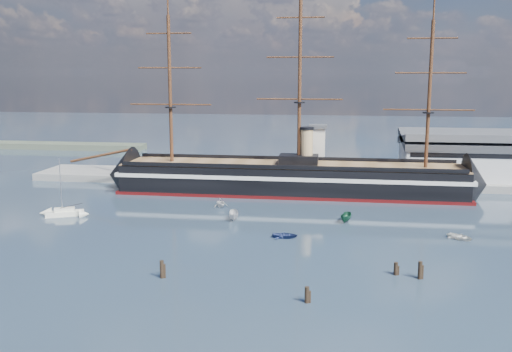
# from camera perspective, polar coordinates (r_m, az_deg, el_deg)

# --- Properties ---
(ground) EXTENTS (600.00, 600.00, 0.00)m
(ground) POSITION_cam_1_polar(r_m,az_deg,el_deg) (130.37, 4.23, -3.61)
(ground) COLOR #2B3544
(ground) RESTS_ON ground
(quay) EXTENTS (180.00, 18.00, 2.00)m
(quay) POSITION_cam_1_polar(r_m,az_deg,el_deg) (165.27, 8.58, -0.72)
(quay) COLOR slate
(quay) RESTS_ON ground
(quay_tower) EXTENTS (5.00, 5.00, 15.00)m
(quay_tower) POSITION_cam_1_polar(r_m,az_deg,el_deg) (160.82, 6.18, 2.56)
(quay_tower) COLOR silver
(quay_tower) RESTS_ON ground
(warship) EXTENTS (112.89, 16.41, 53.94)m
(warship) POSITION_cam_1_polar(r_m,az_deg,el_deg) (149.42, 2.83, -0.21)
(warship) COLOR black
(warship) RESTS_ON ground
(sailboat) EXTENTS (8.39, 5.56, 13.02)m
(sailboat) POSITION_cam_1_polar(r_m,az_deg,el_deg) (133.18, -18.59, -3.46)
(sailboat) COLOR white
(sailboat) RESTS_ON ground
(motorboat_a) EXTENTS (6.53, 3.35, 2.49)m
(motorboat_a) POSITION_cam_1_polar(r_m,az_deg,el_deg) (123.03, -2.23, -4.43)
(motorboat_a) COLOR silver
(motorboat_a) RESTS_ON ground
(motorboat_b) EXTENTS (1.28, 3.07, 1.42)m
(motorboat_b) POSITION_cam_1_polar(r_m,az_deg,el_deg) (110.29, 2.92, -6.19)
(motorboat_b) COLOR navy
(motorboat_b) RESTS_ON ground
(motorboat_c) EXTENTS (6.29, 3.56, 2.37)m
(motorboat_c) POSITION_cam_1_polar(r_m,az_deg,el_deg) (122.74, 8.98, -4.59)
(motorboat_c) COLOR #174B32
(motorboat_c) RESTS_ON ground
(motorboat_d) EXTENTS (6.83, 5.71, 2.33)m
(motorboat_d) POSITION_cam_1_polar(r_m,az_deg,el_deg) (135.08, -3.56, -3.10)
(motorboat_d) COLOR silver
(motorboat_d) RESTS_ON ground
(motorboat_e) EXTENTS (3.00, 3.15, 1.45)m
(motorboat_e) POSITION_cam_1_polar(r_m,az_deg,el_deg) (115.85, 19.72, -5.98)
(motorboat_e) COLOR silver
(motorboat_e) RESTS_ON ground
(piling_near_left) EXTENTS (0.64, 0.64, 3.53)m
(piling_near_left) POSITION_cam_1_polar(r_m,az_deg,el_deg) (90.66, -9.37, -10.03)
(piling_near_left) COLOR black
(piling_near_left) RESTS_ON ground
(piling_near_mid) EXTENTS (0.64, 0.64, 3.01)m
(piling_near_mid) POSITION_cam_1_polar(r_m,az_deg,el_deg) (80.84, 5.10, -12.51)
(piling_near_mid) COLOR black
(piling_near_mid) RESTS_ON ground
(piling_near_right) EXTENTS (0.64, 0.64, 3.50)m
(piling_near_right) POSITION_cam_1_polar(r_m,az_deg,el_deg) (92.59, 16.04, -9.87)
(piling_near_right) COLOR black
(piling_near_right) RESTS_ON ground
(piling_extra) EXTENTS (0.64, 0.64, 2.76)m
(piling_extra) POSITION_cam_1_polar(r_m,az_deg,el_deg) (93.33, 13.78, -9.59)
(piling_extra) COLOR black
(piling_extra) RESTS_ON ground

